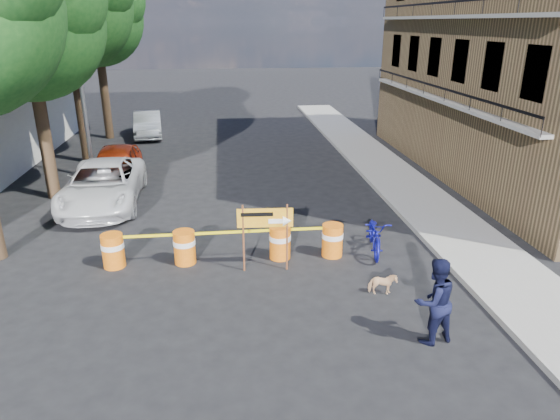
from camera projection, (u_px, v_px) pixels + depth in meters
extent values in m
plane|color=black|center=(254.00, 279.00, 12.38)|extent=(120.00, 120.00, 0.00)
cube|color=gray|center=(409.00, 191.00, 18.61)|extent=(2.40, 40.00, 0.15)
cube|color=olive|center=(551.00, 21.00, 19.00)|extent=(8.00, 16.00, 12.00)
cylinder|color=#332316|center=(44.00, 133.00, 17.31)|extent=(0.44, 0.44, 4.76)
sphere|color=#134515|center=(25.00, 23.00, 16.04)|extent=(5.00, 5.00, 5.00)
sphere|color=#134515|center=(12.00, 44.00, 16.78)|extent=(3.50, 3.50, 3.50)
cylinder|color=#332316|center=(80.00, 103.00, 21.85)|extent=(0.44, 0.44, 5.32)
sphere|color=#134515|center=(66.00, 4.00, 20.44)|extent=(5.40, 5.40, 5.40)
sphere|color=#134515|center=(54.00, 24.00, 21.25)|extent=(3.78, 3.78, 3.78)
cylinder|color=#332316|center=(105.00, 92.00, 26.57)|extent=(0.44, 0.44, 4.93)
sphere|color=#134515|center=(95.00, 18.00, 25.26)|extent=(4.80, 4.80, 4.80)
sphere|color=#134515|center=(86.00, 33.00, 25.99)|extent=(3.36, 3.36, 3.36)
cylinder|color=gray|center=(80.00, 77.00, 19.14)|extent=(0.16, 0.16, 8.00)
cylinder|color=#DD610D|center=(113.00, 251.00, 12.86)|extent=(0.56, 0.56, 0.90)
cylinder|color=white|center=(112.00, 245.00, 12.81)|extent=(0.58, 0.58, 0.14)
cylinder|color=#DD610D|center=(185.00, 247.00, 13.06)|extent=(0.56, 0.56, 0.90)
cylinder|color=white|center=(184.00, 242.00, 13.00)|extent=(0.58, 0.58, 0.14)
cylinder|color=#DD610D|center=(280.00, 242.00, 13.34)|extent=(0.56, 0.56, 0.90)
cylinder|color=white|center=(280.00, 237.00, 13.29)|extent=(0.58, 0.58, 0.14)
cylinder|color=#DD610D|center=(332.00, 240.00, 13.47)|extent=(0.56, 0.56, 0.90)
cylinder|color=white|center=(333.00, 235.00, 13.42)|extent=(0.58, 0.58, 0.14)
cylinder|color=#592D19|center=(243.00, 239.00, 12.48)|extent=(0.05, 0.05, 1.79)
cylinder|color=#592D19|center=(287.00, 238.00, 12.55)|extent=(0.05, 0.05, 1.79)
cube|color=orange|center=(265.00, 218.00, 12.32)|extent=(1.39, 0.10, 0.50)
cube|color=white|center=(276.00, 221.00, 12.35)|extent=(0.40, 0.03, 0.12)
cone|color=white|center=(287.00, 221.00, 12.37)|extent=(0.23, 0.27, 0.26)
cube|color=black|center=(257.00, 215.00, 12.26)|extent=(0.80, 0.05, 0.10)
imported|color=black|center=(434.00, 301.00, 9.68)|extent=(1.02, 0.88, 1.80)
imported|color=#13149F|center=(376.00, 219.00, 13.52)|extent=(0.86, 1.14, 1.96)
imported|color=#E6B684|center=(382.00, 284.00, 11.59)|extent=(0.67, 0.37, 0.54)
imported|color=silver|center=(103.00, 185.00, 17.15)|extent=(2.62, 5.39, 1.48)
imported|color=maroon|center=(116.00, 166.00, 19.35)|extent=(1.97, 4.48, 1.50)
imported|color=#B2B6BA|center=(148.00, 124.00, 27.57)|extent=(1.92, 4.22, 1.34)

